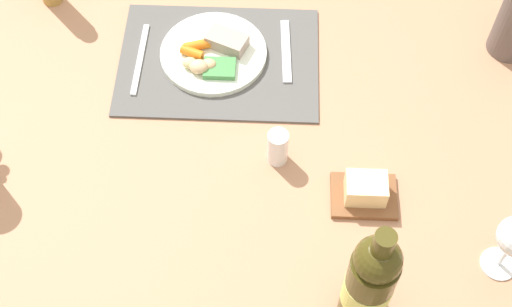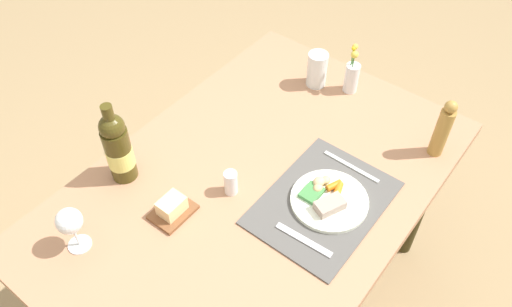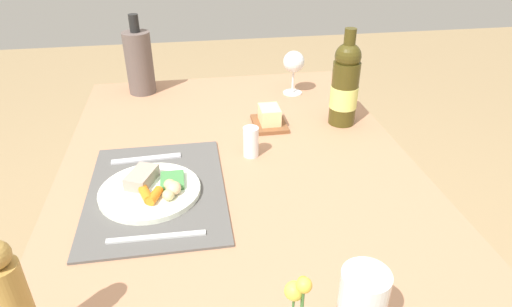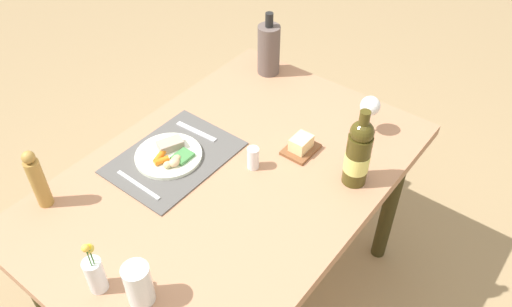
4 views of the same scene
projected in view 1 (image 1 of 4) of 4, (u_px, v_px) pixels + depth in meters
The scene contains 9 objects.
ground_plane at pixel (245, 283), 2.10m from camera, with size 8.00×8.00×0.00m, color #9C815A.
dining_table at pixel (241, 164), 1.52m from camera, with size 1.41×0.94×0.78m.
placemat at pixel (219, 61), 1.55m from camera, with size 0.45×0.33×0.01m, color #52514E.
dinner_plate at pixel (214, 53), 1.55m from camera, with size 0.24×0.24×0.04m.
fork at pixel (286, 51), 1.56m from camera, with size 0.02×0.18×0.01m, color silver.
knife at pixel (140, 59), 1.55m from camera, with size 0.01×0.20×0.01m, color silver.
salt_shaker at pixel (278, 147), 1.38m from camera, with size 0.04×0.04×0.09m, color white.
butter_dish at pixel (365, 191), 1.35m from camera, with size 0.13×0.10×0.06m.
wine_bottle at pixel (370, 282), 1.14m from camera, with size 0.08×0.08×0.30m.
Camera 1 is at (-0.07, 0.79, 1.98)m, focal length 48.48 mm.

